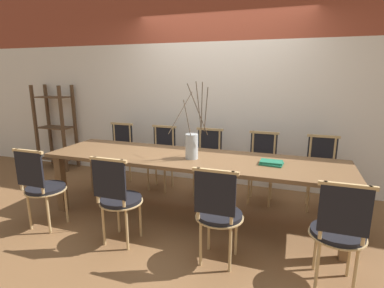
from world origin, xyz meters
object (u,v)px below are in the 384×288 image
(chair_far_center, at_px, (207,159))
(vase_centerpiece, at_px, (192,145))
(chair_near_center, at_px, (218,211))
(dining_table, at_px, (192,164))
(shelving_rack, at_px, (56,128))
(book_stack, at_px, (271,163))

(chair_far_center, height_order, vase_centerpiece, vase_centerpiece)
(chair_near_center, height_order, chair_far_center, same)
(dining_table, relative_size, shelving_rack, 2.30)
(chair_near_center, distance_m, chair_far_center, 1.61)
(chair_far_center, bearing_deg, dining_table, 93.02)
(vase_centerpiece, bearing_deg, book_stack, 4.19)
(chair_near_center, relative_size, chair_far_center, 1.00)
(chair_far_center, distance_m, book_stack, 1.21)
(dining_table, height_order, chair_far_center, chair_far_center)
(chair_near_center, relative_size, vase_centerpiece, 1.09)
(dining_table, bearing_deg, vase_centerpiece, -72.27)
(dining_table, distance_m, vase_centerpiece, 0.24)
(shelving_rack, bearing_deg, vase_centerpiece, -20.73)
(chair_near_center, height_order, vase_centerpiece, vase_centerpiece)
(dining_table, bearing_deg, chair_far_center, 93.02)
(chair_near_center, distance_m, book_stack, 0.88)
(shelving_rack, bearing_deg, book_stack, -15.46)
(vase_centerpiece, xyz_separation_m, shelving_rack, (-2.92, 1.11, -0.16))
(chair_far_center, height_order, book_stack, chair_far_center)
(chair_far_center, relative_size, vase_centerpiece, 1.09)
(chair_near_center, xyz_separation_m, shelving_rack, (-3.40, 1.80, 0.23))
(dining_table, relative_size, chair_near_center, 3.69)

